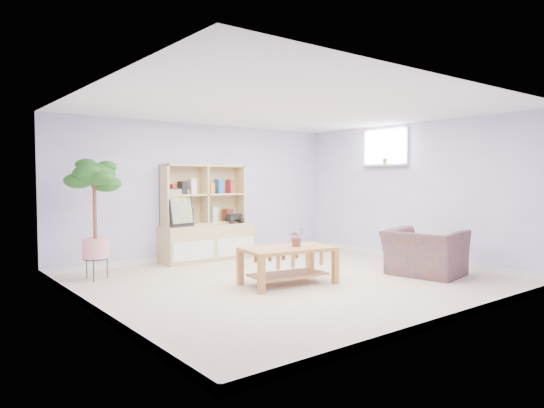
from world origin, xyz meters
TOP-DOWN VIEW (x-y plane):
  - floor at (0.00, 0.00)m, footprint 5.50×5.00m
  - ceiling at (0.00, 0.00)m, footprint 5.50×5.00m
  - walls at (0.00, 0.00)m, footprint 5.51×5.01m
  - baseboard at (0.00, 0.00)m, footprint 5.50×5.00m
  - window at (2.73, 0.60)m, footprint 0.10×0.98m
  - window_sill at (2.67, 0.60)m, footprint 0.14×1.00m
  - storage_unit at (-0.06, 2.24)m, footprint 1.67×0.56m
  - poster at (-0.59, 2.21)m, footprint 0.48×0.19m
  - toy_truck at (0.45, 2.17)m, footprint 0.38×0.28m
  - coffee_table at (-0.20, -0.13)m, footprint 1.31×0.83m
  - table_plant at (-0.04, -0.12)m, footprint 0.26×0.23m
  - floor_tree at (-2.16, 1.76)m, footprint 0.65×0.65m
  - armchair at (1.78, -0.90)m, footprint 1.08×1.19m
  - sill_plant at (2.67, 0.56)m, footprint 0.14×0.12m

SIDE VIEW (x-z plane):
  - floor at x=0.00m, z-range -0.01..0.01m
  - baseboard at x=0.00m, z-range 0.00..0.10m
  - coffee_table at x=-0.20m, z-range 0.00..0.50m
  - armchair at x=1.78m, z-range 0.00..0.77m
  - table_plant at x=-0.04m, z-range 0.50..0.76m
  - toy_truck at x=0.45m, z-range 0.63..0.82m
  - storage_unit at x=-0.06m, z-range 0.00..1.67m
  - floor_tree at x=-2.16m, z-range 0.00..1.72m
  - poster at x=-0.59m, z-range 0.63..1.28m
  - walls at x=0.00m, z-range 0.00..2.40m
  - window_sill at x=2.67m, z-range 1.66..1.70m
  - sill_plant at x=2.67m, z-range 1.70..1.92m
  - window at x=2.73m, z-range 1.66..2.34m
  - ceiling at x=0.00m, z-range 2.40..2.40m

